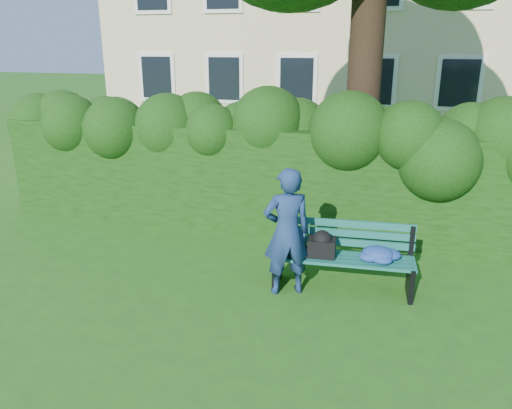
# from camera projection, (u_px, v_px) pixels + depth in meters

# --- Properties ---
(ground) EXTENTS (80.00, 80.00, 0.00)m
(ground) POSITION_uv_depth(u_px,v_px,m) (245.00, 283.00, 6.87)
(ground) COLOR #25551A
(ground) RESTS_ON ground
(hedge) EXTENTS (10.00, 1.00, 1.80)m
(hedge) POSITION_uv_depth(u_px,v_px,m) (280.00, 179.00, 8.61)
(hedge) COLOR black
(hedge) RESTS_ON ground
(park_bench) EXTENTS (1.88, 0.66, 0.89)m
(park_bench) POSITION_uv_depth(u_px,v_px,m) (348.00, 254.00, 6.57)
(park_bench) COLOR #0F4B49
(park_bench) RESTS_ON ground
(man_reading) EXTENTS (0.73, 0.63, 1.70)m
(man_reading) POSITION_uv_depth(u_px,v_px,m) (287.00, 232.00, 6.38)
(man_reading) COLOR navy
(man_reading) RESTS_ON ground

